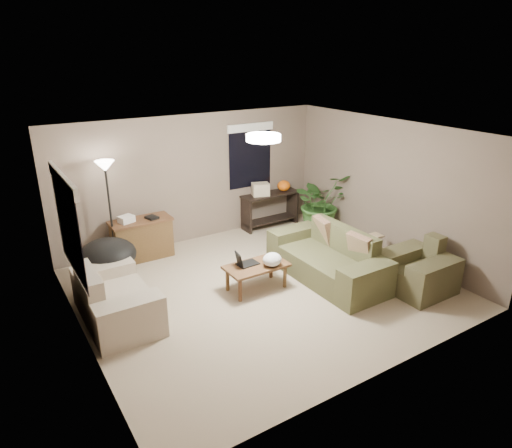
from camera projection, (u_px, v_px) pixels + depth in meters
room_shell at (263, 216)px, 6.95m from camera, size 5.50×5.50×5.50m
main_sofa at (328, 261)px, 7.66m from camera, size 0.95×2.20×0.85m
throw_pillows at (341, 239)px, 7.66m from camera, size 0.32×1.38×0.47m
loveseat at (114, 301)px, 6.44m from camera, size 0.90×1.60×0.85m
armchair at (417, 272)px, 7.28m from camera, size 0.95×1.00×0.85m
coffee_table at (256, 269)px, 7.26m from camera, size 1.00×0.55×0.42m
laptop at (244, 262)px, 7.21m from camera, size 0.38×0.25×0.24m
plastic_bag at (272, 259)px, 7.18m from camera, size 0.36×0.33×0.22m
desk at (142, 239)px, 8.35m from camera, size 1.10×0.50×0.75m
desk_papers at (132, 219)px, 8.12m from camera, size 0.72×0.31×0.12m
console_table at (270, 207)px, 9.84m from camera, size 1.30×0.40×0.75m
pumpkin at (284, 186)px, 9.86m from camera, size 0.28×0.28×0.23m
cardboard_box at (260, 189)px, 9.56m from camera, size 0.41×0.36×0.26m
papasan_chair at (108, 260)px, 7.32m from camera, size 0.95×0.95×0.80m
floor_lamp at (106, 179)px, 7.61m from camera, size 0.32×0.32×1.91m
ceiling_fixture at (263, 138)px, 6.53m from camera, size 0.50×0.50×0.10m
houseplant at (320, 209)px, 9.56m from camera, size 1.15×1.28×1.00m
cat_scratching_post at (374, 249)px, 8.31m from camera, size 0.32×0.32×0.50m
window_left at (66, 208)px, 5.64m from camera, size 0.05×1.56×1.33m
window_back at (250, 145)px, 9.36m from camera, size 1.06×0.05×1.33m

